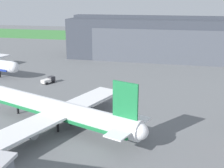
{
  "coord_description": "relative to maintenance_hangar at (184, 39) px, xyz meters",
  "views": [
    {
      "loc": [
        12.16,
        -61.42,
        28.5
      ],
      "look_at": [
        -6.43,
        17.91,
        4.11
      ],
      "focal_mm": 46.54,
      "sensor_mm": 36.0,
      "label": 1
    }
  ],
  "objects": [
    {
      "name": "airliner_near_left",
      "position": [
        -27.58,
        -86.59,
        -5.55
      ],
      "size": [
        42.76,
        39.73,
        13.4
      ],
      "color": "white",
      "rests_on": "ground_plane"
    },
    {
      "name": "maintenance_hangar",
      "position": [
        0.0,
        0.0,
        0.0
      ],
      "size": [
        108.51,
        30.43,
        20.08
      ],
      "color": "#383D47",
      "rests_on": "ground_plane"
    },
    {
      "name": "stair_truck",
      "position": [
        -45.04,
        -54.72,
        -8.46
      ],
      "size": [
        3.91,
        5.18,
        2.17
      ],
      "color": "#2D2D33",
      "rests_on": "ground_plane"
    },
    {
      "name": "grass_field_strip",
      "position": [
        -13.95,
        74.67,
        -9.54
      ],
      "size": [
        440.0,
        56.0,
        0.08
      ],
      "primitive_type": "cube",
      "color": "#3F843E",
      "rests_on": "ground_plane"
    },
    {
      "name": "ground_plane",
      "position": [
        -13.95,
        -81.95,
        -9.58
      ],
      "size": [
        440.0,
        440.0,
        0.0
      ],
      "primitive_type": "plane",
      "color": "slate"
    }
  ]
}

